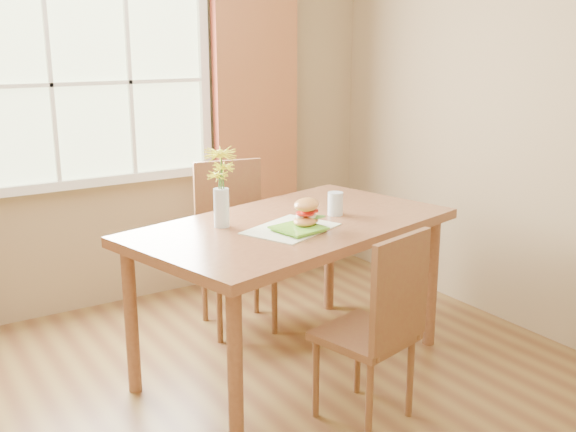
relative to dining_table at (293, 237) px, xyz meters
The scene contains 11 objects.
room 0.95m from the dining_table, 143.36° to the right, with size 4.24×3.84×2.74m.
window 1.72m from the dining_table, 112.48° to the left, with size 1.62×0.06×1.32m.
curtain_right 1.49m from the dining_table, 67.39° to the left, with size 0.65×0.08×2.20m, color maroon.
dining_table is the anchor object (origin of this frame).
chair_near 0.74m from the dining_table, 88.46° to the right, with size 0.47×0.47×0.95m.
chair_far 0.73m from the dining_table, 88.59° to the left, with size 0.51×0.51×1.04m.
placemat 0.17m from the dining_table, 126.49° to the right, with size 0.45×0.33×0.01m, color beige.
plate 0.22m from the dining_table, 114.22° to the right, with size 0.22×0.22×0.01m, color #65BE2F.
croissant_sandwich 0.22m from the dining_table, 92.52° to the right, with size 0.22×0.21×0.14m.
water_glass 0.31m from the dining_table, ahead, with size 0.08×0.08×0.13m.
flower_vase 0.50m from the dining_table, 161.23° to the left, with size 0.17×0.17×0.41m.
Camera 1 is at (-1.28, -2.44, 1.78)m, focal length 42.00 mm.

